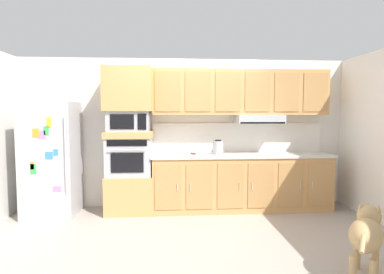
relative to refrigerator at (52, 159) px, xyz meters
The scene contains 16 objects.
ground_plane 2.37m from the refrigerator, 17.96° to the right, with size 9.60×9.60×0.00m, color #9E9389.
back_kitchen_wall 2.17m from the refrigerator, 11.60° to the left, with size 6.20×0.12×2.50m, color silver.
side_panel_right 4.96m from the refrigerator, ahead, with size 0.12×7.10×2.50m, color white.
refrigerator is the anchor object (origin of this frame).
oven_base_cabinet 1.32m from the refrigerator, ahead, with size 0.74×0.62×0.60m, color tan.
built_in_oven 1.19m from the refrigerator, ahead, with size 0.70×0.62×0.60m.
appliance_mid_shelf 1.25m from the refrigerator, ahead, with size 0.74×0.62×0.10m, color tan.
microwave 1.32m from the refrigerator, ahead, with size 0.64×0.54×0.32m.
appliance_upper_cabinet 1.61m from the refrigerator, ahead, with size 0.74×0.62×0.68m, color tan.
lower_cabinet_run 3.04m from the refrigerator, ahead, with size 2.90×0.63×0.88m.
countertop_slab 3.01m from the refrigerator, ahead, with size 2.94×0.64×0.04m, color beige.
backsplash_panel 3.04m from the refrigerator, ahead, with size 2.94×0.02×0.50m, color silver.
upper_cabinet_with_hood 3.20m from the refrigerator, ahead, with size 2.90×0.48×0.88m.
screwdriver 2.22m from the refrigerator, ahead, with size 0.17×0.16×0.03m.
electric_kettle 2.61m from the refrigerator, ahead, with size 0.17×0.17×0.24m.
dog 4.33m from the refrigerator, 29.88° to the right, with size 0.65×0.82×0.65m.
Camera 1 is at (-0.28, -4.35, 1.59)m, focal length 29.70 mm.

